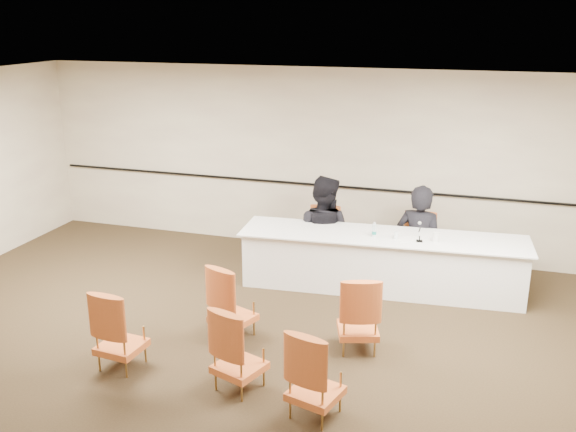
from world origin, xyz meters
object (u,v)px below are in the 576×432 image
(panelist_main_chair, at_px, (419,246))
(aud_chair_front_mid, at_px, (233,301))
(panel_table, at_px, (382,262))
(aud_chair_front_right, at_px, (358,313))
(panelist_second, at_px, (323,237))
(aud_chair_back_right, at_px, (316,373))
(aud_chair_back_left, at_px, (120,328))
(coffee_cup, at_px, (436,237))
(panelist_second_chair, at_px, (323,239))
(water_bottle, at_px, (374,229))
(panelist_main, at_px, (419,249))
(aud_chair_back_mid, at_px, (239,348))
(drinking_glass, at_px, (396,235))
(microphone, at_px, (420,233))

(panelist_main_chair, xyz_separation_m, aud_chair_front_mid, (-1.93, -2.62, 0.00))
(panel_table, distance_m, aud_chair_front_right, 1.85)
(panelist_second, xyz_separation_m, aud_chair_back_right, (0.91, -3.78, -0.03))
(aud_chair_back_right, bearing_deg, panel_table, 103.57)
(panelist_main_chair, height_order, aud_chair_back_left, same)
(aud_chair_back_left, bearing_deg, coffee_cup, 48.62)
(panelist_second_chair, bearing_deg, aud_chair_front_mid, -105.16)
(water_bottle, bearing_deg, aud_chair_back_left, -128.09)
(panelist_main, xyz_separation_m, aud_chair_back_mid, (-1.43, -3.66, 0.04))
(panel_table, xyz_separation_m, panelist_main_chair, (0.45, 0.62, 0.07))
(panelist_main_chair, bearing_deg, drinking_glass, -113.52)
(aud_chair_back_left, bearing_deg, microphone, 50.07)
(coffee_cup, bearing_deg, aud_chair_front_right, -111.29)
(aud_chair_front_mid, distance_m, aud_chair_back_mid, 1.15)
(panelist_main, distance_m, aud_chair_front_mid, 3.26)
(aud_chair_front_mid, bearing_deg, aud_chair_back_mid, -43.56)
(aud_chair_back_mid, bearing_deg, aud_chair_back_left, -161.49)
(panelist_main, bearing_deg, aud_chair_back_left, 63.92)
(water_bottle, xyz_separation_m, aud_chair_front_right, (0.15, -1.75, -0.44))
(panel_table, height_order, aud_chair_back_mid, aud_chair_back_mid)
(drinking_glass, bearing_deg, water_bottle, -179.92)
(panelist_second, xyz_separation_m, aud_chair_front_mid, (-0.48, -2.51, -0.03))
(panelist_main, bearing_deg, coffee_cup, 124.49)
(water_bottle, relative_size, drinking_glass, 2.13)
(panelist_main, relative_size, panelist_main_chair, 2.07)
(panelist_second_chair, distance_m, aud_chair_back_left, 3.80)
(water_bottle, relative_size, aud_chair_back_right, 0.22)
(panelist_main_chair, xyz_separation_m, drinking_glass, (-0.25, -0.73, 0.38))
(panelist_second, bearing_deg, panel_table, 164.48)
(panelist_main, bearing_deg, panelist_second_chair, 16.33)
(water_bottle, relative_size, aud_chair_front_right, 0.22)
(drinking_glass, distance_m, aud_chair_back_right, 3.20)
(panelist_second_chair, bearing_deg, panelist_main_chair, 0.00)
(microphone, xyz_separation_m, water_bottle, (-0.63, 0.02, -0.02))
(panelist_second_chair, distance_m, aud_chair_front_right, 2.58)
(panel_table, relative_size, panelist_main, 2.05)
(aud_chair_front_right, distance_m, aud_chair_back_mid, 1.56)
(aud_chair_front_right, distance_m, aud_chair_back_right, 1.42)
(microphone, distance_m, water_bottle, 0.63)
(panelist_main, relative_size, panelist_second, 1.01)
(panelist_main, distance_m, aud_chair_back_mid, 3.93)
(aud_chair_front_right, xyz_separation_m, aud_chair_back_left, (-2.44, -1.17, 0.00))
(aud_chair_front_right, bearing_deg, aud_chair_back_right, -112.98)
(panelist_main_chair, bearing_deg, aud_chair_back_mid, -115.77)
(panelist_main_chair, bearing_deg, water_bottle, -131.94)
(panelist_main, bearing_deg, water_bottle, 64.39)
(panel_table, distance_m, aud_chair_back_right, 3.27)
(panelist_second, height_order, aud_chair_back_left, panelist_second)
(microphone, height_order, water_bottle, microphone)
(microphone, bearing_deg, panelist_second_chair, 147.58)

